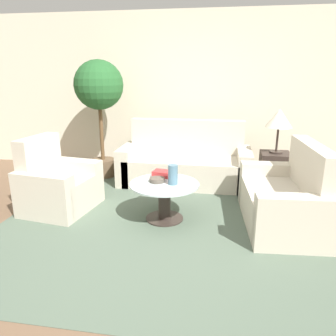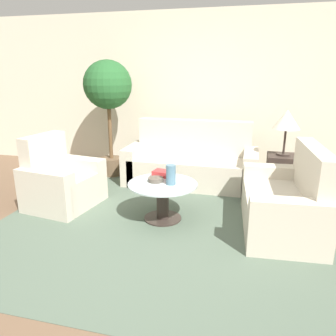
{
  "view_description": "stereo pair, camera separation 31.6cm",
  "coord_description": "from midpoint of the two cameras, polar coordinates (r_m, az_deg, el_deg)",
  "views": [
    {
      "loc": [
        0.72,
        -2.76,
        1.66
      ],
      "look_at": [
        0.11,
        0.94,
        0.55
      ],
      "focal_mm": 35.0,
      "sensor_mm": 36.0,
      "label": 1
    },
    {
      "loc": [
        1.03,
        -2.69,
        1.66
      ],
      "look_at": [
        0.11,
        0.94,
        0.55
      ],
      "focal_mm": 35.0,
      "sensor_mm": 36.0,
      "label": 2
    }
  ],
  "objects": [
    {
      "name": "table_lamp",
      "position": [
        4.74,
        17.0,
        8.16
      ],
      "size": [
        0.36,
        0.36,
        0.62
      ],
      "color": "#332823",
      "rests_on": "side_table"
    },
    {
      "name": "potted_plant",
      "position": [
        5.29,
        -13.63,
        12.55
      ],
      "size": [
        0.75,
        0.75,
        1.83
      ],
      "color": "brown",
      "rests_on": "ground_plane"
    },
    {
      "name": "bowl",
      "position": [
        3.75,
        -4.36,
        -2.12
      ],
      "size": [
        0.18,
        0.18,
        0.05
      ],
      "color": "brown",
      "rests_on": "coffee_table"
    },
    {
      "name": "vase",
      "position": [
        3.64,
        -1.62,
        -1.19
      ],
      "size": [
        0.11,
        0.11,
        0.22
      ],
      "color": "slate",
      "rests_on": "coffee_table"
    },
    {
      "name": "wall_back",
      "position": [
        5.64,
        0.5,
        12.88
      ],
      "size": [
        10.0,
        0.06,
        2.6
      ],
      "color": "beige",
      "rests_on": "ground_plane"
    },
    {
      "name": "coffee_table",
      "position": [
        3.76,
        -3.04,
        -4.99
      ],
      "size": [
        0.79,
        0.79,
        0.44
      ],
      "color": "#332823",
      "rests_on": "ground_plane"
    },
    {
      "name": "side_table",
      "position": [
        4.89,
        16.26,
        -0.6
      ],
      "size": [
        0.41,
        0.41,
        0.55
      ],
      "color": "#332823",
      "rests_on": "ground_plane"
    },
    {
      "name": "rug",
      "position": [
        3.87,
        -2.98,
        -8.86
      ],
      "size": [
        3.63,
        3.57,
        0.01
      ],
      "color": "#4C5B4C",
      "rests_on": "ground_plane"
    },
    {
      "name": "sofa_main",
      "position": [
        5.02,
        1.22,
        0.73
      ],
      "size": [
        1.95,
        0.8,
        0.94
      ],
      "color": "beige",
      "rests_on": "ground_plane"
    },
    {
      "name": "loveseat",
      "position": [
        3.81,
        17.94,
        -5.4
      ],
      "size": [
        0.85,
        1.38,
        0.92
      ],
      "rotation": [
        0.0,
        0.0,
        -1.5
      ],
      "color": "beige",
      "rests_on": "ground_plane"
    },
    {
      "name": "ground_plane",
      "position": [
        3.31,
        -7.43,
        -13.78
      ],
      "size": [
        14.0,
        14.0,
        0.0
      ],
      "primitive_type": "plane",
      "color": "brown"
    },
    {
      "name": "book_stack",
      "position": [
        3.94,
        -3.36,
        -0.99
      ],
      "size": [
        0.23,
        0.19,
        0.07
      ],
      "rotation": [
        0.0,
        0.0,
        -0.17
      ],
      "color": "#BC3333",
      "rests_on": "coffee_table"
    },
    {
      "name": "armchair",
      "position": [
        4.33,
        -20.88,
        -3.09
      ],
      "size": [
        0.85,
        0.94,
        0.9
      ],
      "rotation": [
        0.0,
        0.0,
        1.42
      ],
      "color": "beige",
      "rests_on": "ground_plane"
    }
  ]
}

